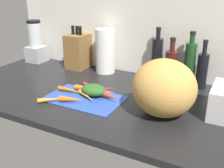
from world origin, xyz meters
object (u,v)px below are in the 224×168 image
carrot_6 (102,89)px  carrot_1 (72,90)px  carrot_7 (98,91)px  carrot_3 (71,99)px  bottle_2 (190,63)px  blender_appliance (36,44)px  carrot_8 (86,96)px  winter_squash (164,88)px  bottle_1 (171,66)px  bottle_0 (157,58)px  bottle_3 (202,70)px  carrot_0 (92,88)px  carrot_5 (91,89)px  cutting_board (84,98)px  carrot_4 (53,99)px  knife_block (79,51)px  paper_towel_roll (105,51)px  carrot_2 (109,96)px

carrot_6 → carrot_1: bearing=-148.8°
carrot_7 → carrot_3: bearing=-115.6°
bottle_2 → carrot_6: bearing=-138.7°
carrot_6 → blender_appliance: blender_appliance is taller
carrot_8 → winter_squash: size_ratio=0.52×
bottle_1 → carrot_1: bearing=-136.1°
winter_squash → bottle_0: 45.21cm
carrot_8 → bottle_0: size_ratio=0.46×
carrot_8 → bottle_2: bottle_2 is taller
carrot_3 → bottle_3: bearing=44.1°
bottle_0 → bottle_2: bearing=-3.5°
carrot_0 → carrot_8: 10.47cm
carrot_0 → carrot_8: size_ratio=1.12×
carrot_3 → carrot_5: (1.26, 15.07, -0.01)cm
cutting_board → carrot_4: (-10.63, -10.66, 1.48)cm
carrot_1 → carrot_7: 14.03cm
carrot_5 → carrot_7: (5.35, -1.26, 0.26)cm
carrot_4 → cutting_board: bearing=45.1°
carrot_1 → carrot_3: bearing=-54.8°
carrot_0 → bottle_2: bottle_2 is taller
carrot_8 → bottle_2: bearing=47.1°
cutting_board → carrot_8: size_ratio=2.68×
knife_block → paper_towel_roll: (20.26, -0.28, 2.40)cm
winter_squash → paper_towel_roll: 62.95cm
carrot_2 → carrot_5: bearing=163.8°
carrot_6 → winter_squash: (34.93, -8.37, 10.13)cm
blender_appliance → bottle_3: size_ratio=1.11×
cutting_board → bottle_1: size_ratio=1.45×
carrot_0 → carrot_5: (0.35, -2.35, 0.34)cm
bottle_0 → bottle_3: bearing=-5.3°
carrot_6 → carrot_8: 10.56cm
cutting_board → carrot_2: size_ratio=3.58×
cutting_board → bottle_2: bottle_2 is taller
paper_towel_roll → knife_block: bearing=179.2°
cutting_board → carrot_1: size_ratio=2.35×
carrot_4 → bottle_0: (32.39, 54.48, 10.74)cm
carrot_3 → blender_appliance: (-63.15, 46.21, 10.29)cm
cutting_board → bottle_1: (31.01, 41.03, 9.59)cm
carrot_2 → carrot_4: (-22.51, -14.76, -0.57)cm
blender_appliance → bottle_2: size_ratio=0.98×
bottle_1 → carrot_0: bearing=-136.6°
cutting_board → carrot_1: 9.59cm
carrot_0 → carrot_2: carrot_2 is taller
carrot_3 → carrot_6: 18.65cm
carrot_5 → bottle_2: (41.88, 34.74, 10.28)cm
carrot_3 → carrot_4: 8.94cm
paper_towel_roll → bottle_1: 41.75cm
carrot_7 → carrot_4: bearing=-130.6°
winter_squash → bottle_0: (-17.13, 41.83, 0.17)cm
carrot_7 → knife_block: knife_block is taller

